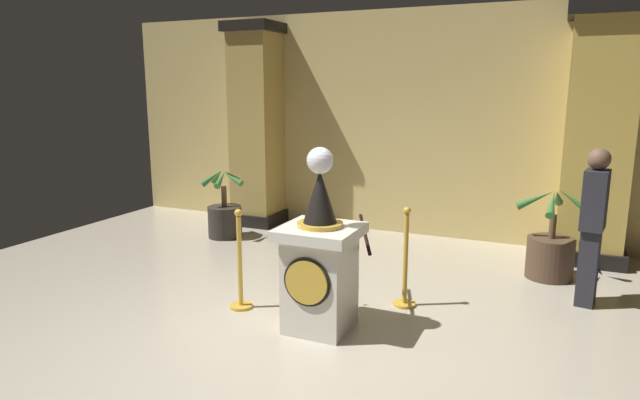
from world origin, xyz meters
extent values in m
plane|color=#B2A893|center=(0.00, 0.00, 0.00)|extent=(10.16, 10.16, 0.00)
cube|color=tan|center=(0.00, 4.32, 1.71)|extent=(10.16, 0.16, 3.41)
cube|color=silver|center=(0.13, 0.47, 0.45)|extent=(0.57, 0.57, 0.90)
cube|color=silver|center=(0.13, 0.47, 0.95)|extent=(0.71, 0.71, 0.10)
cylinder|color=gold|center=(0.13, 0.17, 0.56)|extent=(0.41, 0.03, 0.41)
cylinder|color=black|center=(0.13, 0.18, 0.56)|extent=(0.46, 0.01, 0.46)
cylinder|color=gold|center=(0.13, 0.47, 1.02)|extent=(0.43, 0.43, 0.04)
cone|color=black|center=(0.13, 0.47, 1.29)|extent=(0.31, 0.31, 0.49)
cylinder|color=gold|center=(0.13, 0.47, 1.53)|extent=(0.03, 0.03, 0.06)
sphere|color=silver|center=(0.13, 0.47, 1.62)|extent=(0.24, 0.24, 0.24)
cylinder|color=gold|center=(0.71, 1.35, 0.01)|extent=(0.24, 0.24, 0.03)
cylinder|color=gold|center=(0.71, 1.35, 0.49)|extent=(0.05, 0.05, 0.99)
sphere|color=gold|center=(0.71, 1.35, 1.03)|extent=(0.08, 0.08, 0.08)
cylinder|color=gold|center=(-0.83, 0.60, 0.01)|extent=(0.24, 0.24, 0.03)
cylinder|color=gold|center=(-0.83, 0.60, 0.49)|extent=(0.05, 0.05, 0.98)
sphere|color=gold|center=(-0.83, 0.60, 1.02)|extent=(0.08, 0.08, 0.08)
cylinder|color=black|center=(0.33, 1.16, 0.79)|extent=(0.41, 0.80, 0.22)
cylinder|color=black|center=(-0.45, 0.79, 0.79)|extent=(0.41, 0.80, 0.22)
sphere|color=black|center=(-0.06, 0.98, 0.70)|extent=(0.04, 0.04, 0.04)
cube|color=black|center=(-2.52, 3.89, 0.10)|extent=(0.78, 0.78, 0.20)
cube|color=tan|center=(-2.52, 3.89, 1.64)|extent=(0.68, 0.68, 3.28)
cube|color=black|center=(-2.52, 3.89, 3.20)|extent=(0.82, 0.82, 0.16)
cube|color=black|center=(2.52, 3.89, 0.10)|extent=(0.92, 0.92, 0.20)
cube|color=gold|center=(2.52, 3.89, 1.64)|extent=(0.80, 0.80, 3.28)
cube|color=black|center=(2.52, 3.89, 3.20)|extent=(0.96, 0.96, 0.16)
cylinder|color=#2D2823|center=(-2.54, 2.89, 0.24)|extent=(0.51, 0.51, 0.48)
cylinder|color=brown|center=(-2.54, 2.89, 0.64)|extent=(0.08, 0.08, 0.32)
cone|color=#387533|center=(-2.36, 2.88, 0.93)|extent=(0.37, 0.13, 0.23)
cone|color=#387533|center=(-2.51, 3.07, 0.93)|extent=(0.14, 0.35, 0.29)
cone|color=#387533|center=(-2.69, 2.97, 0.93)|extent=(0.35, 0.24, 0.30)
cone|color=#387533|center=(-2.68, 2.79, 0.93)|extent=(0.32, 0.28, 0.31)
cone|color=#387533|center=(-2.47, 2.73, 0.93)|extent=(0.19, 0.35, 0.28)
cylinder|color=#4C3828|center=(2.08, 2.89, 0.25)|extent=(0.55, 0.55, 0.50)
cylinder|color=brown|center=(2.08, 2.89, 0.64)|extent=(0.08, 0.08, 0.29)
cone|color=#387533|center=(2.30, 2.89, 0.96)|extent=(0.42, 0.10, 0.33)
cone|color=#387533|center=(2.11, 3.11, 0.96)|extent=(0.14, 0.44, 0.30)
cone|color=#387533|center=(1.87, 2.86, 0.96)|extent=(0.45, 0.16, 0.29)
cone|color=#387533|center=(2.06, 2.67, 0.96)|extent=(0.13, 0.43, 0.31)
cube|color=#26262D|center=(2.46, 2.16, 0.41)|extent=(0.22, 0.30, 0.82)
cube|color=#26262D|center=(2.46, 2.16, 1.13)|extent=(0.27, 0.39, 0.62)
sphere|color=brown|center=(2.46, 2.16, 1.55)|extent=(0.22, 0.22, 0.22)
camera|label=1|loc=(2.10, -4.02, 2.26)|focal=30.85mm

